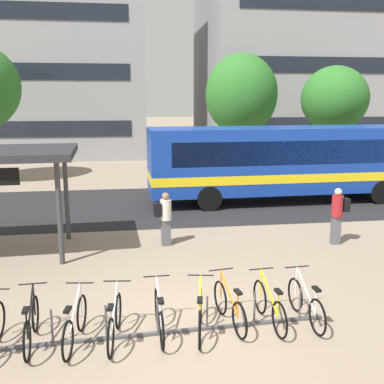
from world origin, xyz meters
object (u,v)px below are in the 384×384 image
(city_bus, at_px, (290,160))
(street_tree_2, at_px, (335,99))
(parked_bicycle_yellow_5, at_px, (200,315))
(parked_bicycle_silver_2, at_px, (75,325))
(parked_bicycle_white_8, at_px, (306,304))
(street_tree_0, at_px, (241,95))
(commuter_black_pack_0, at_px, (165,215))
(parked_bicycle_silver_3, at_px, (115,322))
(commuter_black_pack_2, at_px, (338,212))
(parked_bicycle_silver_4, at_px, (159,316))
(parked_bicycle_orange_6, at_px, (229,307))
(parked_bicycle_yellow_7, at_px, (269,306))
(parked_bicycle_black_1, at_px, (31,325))

(city_bus, xyz_separation_m, street_tree_2, (4.88, 6.43, 2.59))
(parked_bicycle_yellow_5, bearing_deg, parked_bicycle_silver_2, 101.23)
(parked_bicycle_white_8, xyz_separation_m, street_tree_0, (3.19, 18.35, 4.22))
(commuter_black_pack_0, bearing_deg, parked_bicycle_silver_3, -115.87)
(city_bus, height_order, street_tree_2, street_tree_2)
(commuter_black_pack_2, bearing_deg, parked_bicycle_silver_4, 41.74)
(parked_bicycle_silver_4, bearing_deg, parked_bicycle_orange_6, -84.34)
(parked_bicycle_yellow_7, relative_size, commuter_black_pack_0, 1.05)
(parked_bicycle_yellow_5, bearing_deg, parked_bicycle_silver_4, 94.74)
(parked_bicycle_yellow_7, bearing_deg, street_tree_2, -32.81)
(parked_bicycle_orange_6, distance_m, street_tree_0, 19.34)
(parked_bicycle_yellow_5, bearing_deg, commuter_black_pack_2, -36.66)
(parked_bicycle_black_1, xyz_separation_m, commuter_black_pack_0, (2.84, 5.30, 0.56))
(parked_bicycle_silver_4, height_order, parked_bicycle_white_8, same)
(parked_bicycle_black_1, bearing_deg, street_tree_2, -41.88)
(parked_bicycle_silver_4, relative_size, parked_bicycle_yellow_5, 1.01)
(parked_bicycle_orange_6, distance_m, street_tree_2, 19.92)
(city_bus, height_order, parked_bicycle_yellow_5, city_bus)
(parked_bicycle_silver_4, distance_m, commuter_black_pack_2, 7.44)
(parked_bicycle_orange_6, relative_size, street_tree_2, 0.27)
(parked_bicycle_silver_4, bearing_deg, parked_bicycle_white_8, -89.50)
(parked_bicycle_silver_4, xyz_separation_m, commuter_black_pack_0, (0.52, 5.26, 0.56))
(parked_bicycle_black_1, relative_size, street_tree_0, 0.25)
(parked_bicycle_yellow_7, distance_m, commuter_black_pack_0, 5.45)
(parked_bicycle_silver_2, relative_size, parked_bicycle_silver_4, 0.99)
(parked_bicycle_orange_6, xyz_separation_m, street_tree_2, (9.86, 16.85, 3.98))
(parked_bicycle_silver_2, height_order, parked_bicycle_silver_3, same)
(street_tree_0, bearing_deg, parked_bicycle_silver_2, -112.42)
(city_bus, xyz_separation_m, parked_bicycle_orange_6, (-4.97, -10.41, -1.39))
(parked_bicycle_silver_4, height_order, commuter_black_pack_2, commuter_black_pack_2)
(street_tree_2, bearing_deg, parked_bicycle_orange_6, -120.33)
(parked_bicycle_black_1, distance_m, parked_bicycle_orange_6, 3.72)
(city_bus, distance_m, parked_bicycle_orange_6, 11.63)
(parked_bicycle_yellow_7, bearing_deg, street_tree_0, -16.76)
(parked_bicycle_black_1, xyz_separation_m, parked_bicycle_yellow_7, (4.50, 0.14, 0.00))
(parked_bicycle_white_8, distance_m, street_tree_0, 19.10)
(parked_bicycle_yellow_7, relative_size, street_tree_0, 0.25)
(parked_bicycle_black_1, height_order, parked_bicycle_white_8, same)
(parked_bicycle_black_1, relative_size, commuter_black_pack_2, 0.98)
(parked_bicycle_yellow_5, xyz_separation_m, commuter_black_pack_0, (-0.25, 5.33, 0.56))
(parked_bicycle_yellow_7, bearing_deg, commuter_black_pack_2, -42.72)
(city_bus, xyz_separation_m, street_tree_0, (-0.24, 7.86, 2.83))
(parked_bicycle_silver_2, height_order, parked_bicycle_yellow_7, same)
(parked_bicycle_silver_3, distance_m, parked_bicycle_yellow_7, 3.01)
(parked_bicycle_silver_2, distance_m, parked_bicycle_orange_6, 2.95)
(parked_bicycle_silver_2, distance_m, parked_bicycle_yellow_7, 3.72)
(city_bus, bearing_deg, parked_bicycle_silver_3, -125.33)
(parked_bicycle_black_1, distance_m, parked_bicycle_silver_2, 0.79)
(parked_bicycle_silver_3, distance_m, parked_bicycle_orange_6, 2.24)
(parked_bicycle_yellow_7, distance_m, commuter_black_pack_2, 5.84)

